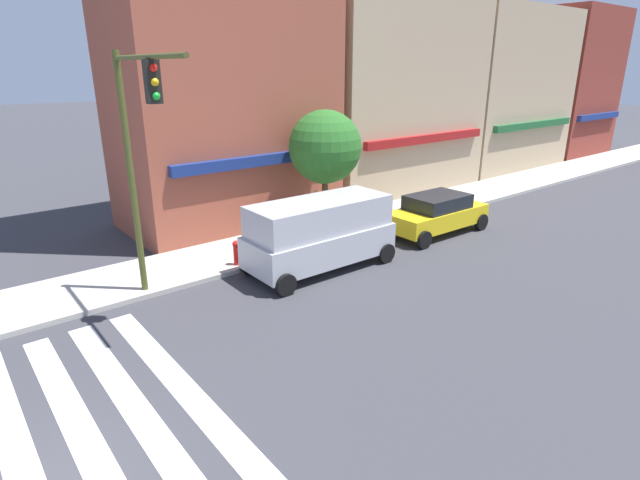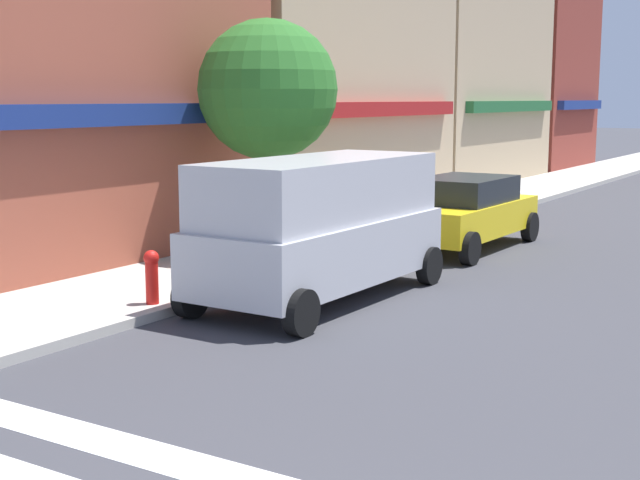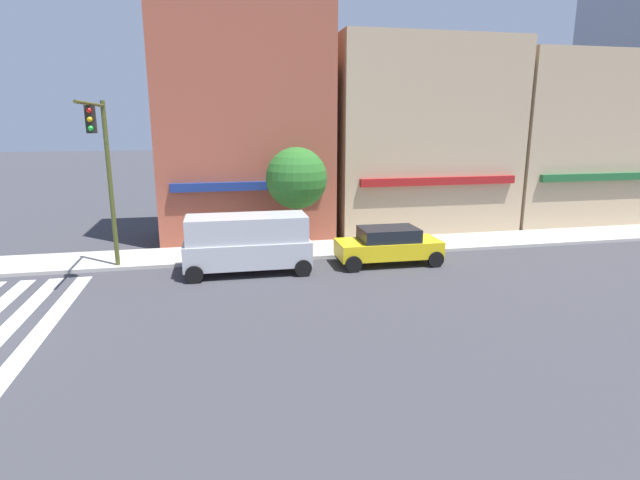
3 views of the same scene
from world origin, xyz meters
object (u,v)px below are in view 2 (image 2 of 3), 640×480
Objects in this scene: van_silver at (320,223)px; pedestrian_grey_coat at (261,214)px; fire_hydrant at (152,274)px; street_tree at (268,90)px; sedan_yellow at (464,211)px.

van_silver is 2.84× the size of pedestrian_grey_coat.
street_tree is (4.67, 1.10, 2.85)m from fire_hydrant.
van_silver is 3.04m from pedestrian_grey_coat.
fire_hydrant is (-3.95, -0.77, -0.46)m from pedestrian_grey_coat.
street_tree is at bearing 142.17° from sedan_yellow.
fire_hydrant is 5.58m from street_tree.
van_silver is at bearing -131.68° from street_tree.
pedestrian_grey_coat is at bearing 11.03° from fire_hydrant.
sedan_yellow is at bearing -38.76° from street_tree.
fire_hydrant is at bearing 169.15° from sedan_yellow.
pedestrian_grey_coat is at bearing 150.55° from sedan_yellow.
sedan_yellow is 5.26× the size of fire_hydrant.
fire_hydrant is at bearing -166.75° from street_tree.
pedestrian_grey_coat is 2.10× the size of fire_hydrant.
sedan_yellow reaches higher than fire_hydrant.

